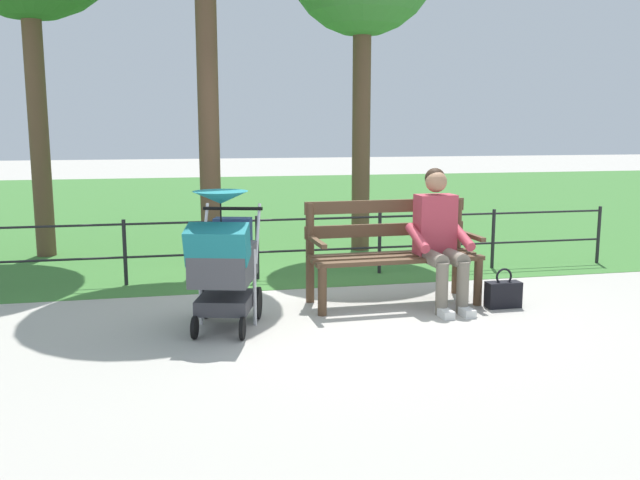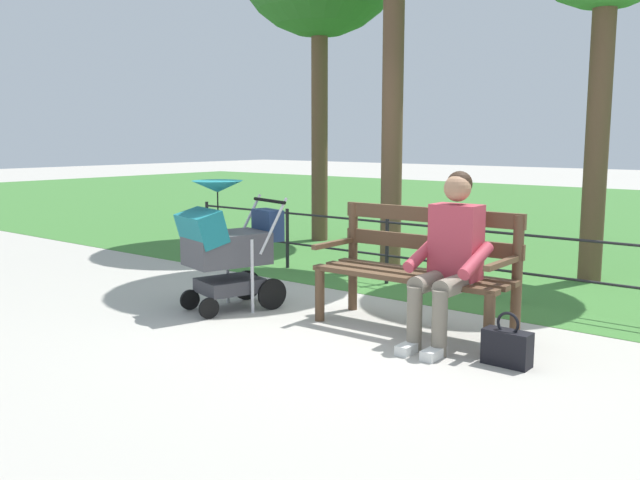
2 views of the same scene
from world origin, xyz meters
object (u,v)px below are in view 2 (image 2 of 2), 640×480
at_px(park_bench, 418,263).
at_px(handbag, 507,347).
at_px(stroller, 226,244).
at_px(person_on_bench, 449,253).

xyz_separation_m(park_bench, handbag, (-0.95, 0.42, -0.40)).
relative_size(park_bench, stroller, 1.40).
bearing_deg(park_bench, handbag, 156.08).
xyz_separation_m(person_on_bench, stroller, (2.00, 0.34, -0.08)).
bearing_deg(person_on_bench, stroller, 9.70).
height_order(stroller, handbag, stroller).
distance_m(park_bench, stroller, 1.71).
bearing_deg(person_on_bench, handbag, 160.47).
relative_size(stroller, handbag, 3.11).
bearing_deg(park_bench, person_on_bench, 150.25).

